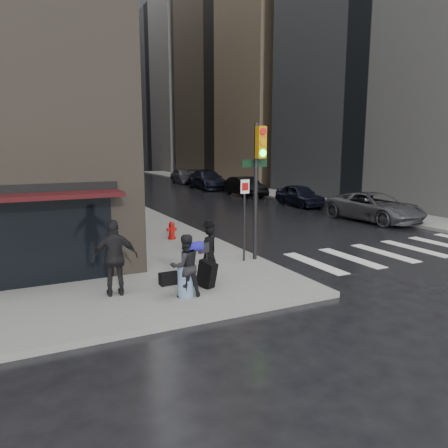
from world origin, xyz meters
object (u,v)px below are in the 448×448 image
Objects in this scene: parked_car_0 at (374,207)px; parked_car_1 at (300,195)px; fire_hydrant at (172,231)px; parked_car_3 at (208,180)px; man_jeans at (185,266)px; man_greycoat at (115,258)px; parked_car_4 at (183,176)px; parked_car_2 at (245,187)px; traffic_light at (257,173)px; man_overcoat at (208,256)px.

parked_car_0 reaches higher than parked_car_1.
parked_car_3 reaches higher than fire_hydrant.
parked_car_3 reaches higher than parked_car_0.
man_jeans is 29.10m from parked_car_3.
man_greycoat reaches higher than parked_car_0.
man_greycoat is 2.70× the size of fire_hydrant.
parked_car_0 is at bearing 0.90° from fire_hydrant.
parked_car_1 is at bearing -84.79° from parked_car_4.
parked_car_0 is 1.30× the size of parked_car_1.
fire_hydrant is at bearing -107.73° from man_jeans.
man_greycoat is 0.43× the size of parked_car_2.
man_greycoat is at bearing -137.03° from parked_car_1.
man_jeans reaches higher than fire_hydrant.
man_greycoat reaches higher than parked_car_4.
traffic_light is 31.90m from parked_car_4.
parked_car_3 is (12.42, 26.32, -0.13)m from man_jeans.
man_jeans is 0.39× the size of parked_car_1.
man_jeans is at bearing -156.91° from parked_car_0.
parked_car_0 is 19.48m from parked_car_3.
traffic_light reaches higher than parked_car_1.
parked_car_1 is at bearing 41.36° from traffic_light.
traffic_light is 6.18× the size of fire_hydrant.
parked_car_1 is 6.50m from parked_car_2.
man_jeans reaches higher than parked_car_2.
parked_car_4 reaches higher than parked_car_1.
fire_hydrant is 0.14× the size of parked_car_0.
traffic_light reaches higher than man_overcoat.
parked_car_3 is at bearing -136.72° from man_overcoat.
man_greycoat is 0.44× the size of traffic_light.
traffic_light is 0.99× the size of parked_car_2.
man_overcoat is 0.33× the size of parked_car_0.
man_overcoat is 0.43× the size of parked_car_1.
man_overcoat is 17.47m from parked_car_1.
man_greycoat reaches higher than fire_hydrant.
fire_hydrant is (-1.41, 4.36, -2.57)m from traffic_light.
parked_car_2 reaches higher than parked_car_0.
man_jeans is at bearing -106.78° from fire_hydrant.
parked_car_4 is (-0.71, 25.94, 0.02)m from parked_car_0.
parked_car_0 is 12.98m from parked_car_2.
traffic_light reaches higher than man_jeans.
traffic_light is 11.07m from parked_car_0.
man_greycoat reaches higher than man_jeans.
man_jeans is at bearing 16.64° from man_overcoat.
parked_car_3 is at bearing 62.40° from traffic_light.
traffic_light is 0.78× the size of parked_car_3.
parked_car_3 is at bearing -116.21° from man_jeans.
man_overcoat reaches higher than parked_car_4.
man_greycoat is (-2.56, 0.05, 0.24)m from man_overcoat.
parked_car_3 reaches higher than parked_car_2.
parked_car_2 is at bearing 54.96° from traffic_light.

